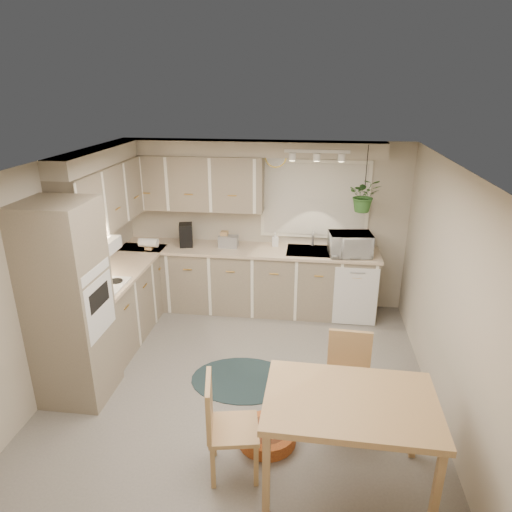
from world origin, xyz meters
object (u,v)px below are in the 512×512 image
object	(u,v)px
braided_rug	(243,380)
microwave	(350,242)
dining_table	(347,442)
chair_left	(234,426)
pet_bed	(267,435)
chair_back	(348,385)

from	to	relation	value
braided_rug	microwave	distance (m)	2.32
dining_table	braided_rug	distance (m)	1.70
microwave	chair_left	bearing A→B (deg)	-117.77
braided_rug	dining_table	bearing A→B (deg)	-50.51
dining_table	chair_left	size ratio (longest dim) A/B	1.46
pet_bed	microwave	distance (m)	2.86
chair_left	microwave	world-z (taller)	microwave
dining_table	braided_rug	size ratio (longest dim) A/B	1.15
dining_table	braided_rug	world-z (taller)	dining_table
dining_table	chair_left	world-z (taller)	chair_left
pet_bed	dining_table	bearing A→B (deg)	-29.77
braided_rug	microwave	xyz separation A→B (m)	(1.21, 1.64, 1.12)
pet_bed	microwave	size ratio (longest dim) A/B	0.97
chair_left	chair_back	size ratio (longest dim) A/B	0.99
chair_left	braided_rug	world-z (taller)	chair_left
dining_table	chair_left	distance (m)	0.92
pet_bed	microwave	world-z (taller)	microwave
dining_table	chair_back	distance (m)	0.70
braided_rug	pet_bed	distance (m)	0.96
chair_left	braided_rug	bearing A→B (deg)	174.71
chair_left	microwave	bearing A→B (deg)	148.50
chair_left	braided_rug	distance (m)	1.33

